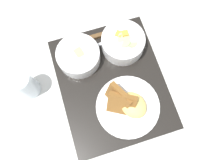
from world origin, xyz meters
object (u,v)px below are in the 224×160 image
(knife, at_px, (104,34))
(glass_water, at_px, (25,85))
(bowl_soup, at_px, (78,56))
(spoon, at_px, (110,41))
(plate_main, at_px, (127,105))
(bowl_salad, at_px, (123,42))

(knife, distance_m, glass_water, 0.30)
(bowl_soup, relative_size, spoon, 0.79)
(spoon, bearing_deg, glass_water, -169.40)
(bowl_soup, relative_size, plate_main, 0.70)
(knife, relative_size, spoon, 0.95)
(bowl_soup, xyz_separation_m, knife, (-0.05, 0.11, -0.02))
(plate_main, relative_size, glass_water, 1.67)
(bowl_salad, distance_m, knife, 0.08)
(knife, bearing_deg, spoon, -69.58)
(plate_main, bearing_deg, bowl_salad, 160.06)
(bowl_salad, bearing_deg, knife, -148.13)
(plate_main, height_order, glass_water, glass_water)
(plate_main, distance_m, glass_water, 0.31)
(bowl_salad, bearing_deg, bowl_soup, -95.34)
(bowl_salad, height_order, spoon, bowl_salad)
(plate_main, relative_size, knife, 1.17)
(bowl_salad, distance_m, plate_main, 0.20)
(bowl_salad, bearing_deg, plate_main, -19.94)
(bowl_salad, height_order, knife, bowl_salad)
(spoon, height_order, glass_water, glass_water)
(plate_main, distance_m, spoon, 0.22)
(plate_main, height_order, knife, plate_main)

